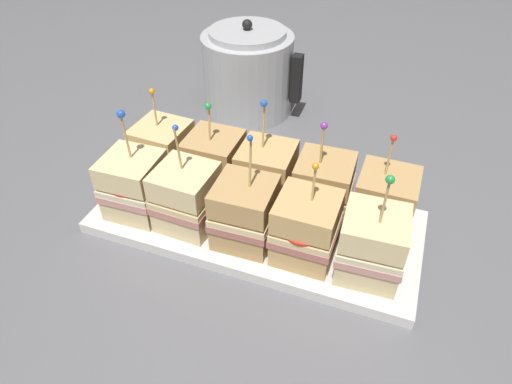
# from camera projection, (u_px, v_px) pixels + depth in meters

# --- Properties ---
(ground_plane) EXTENTS (6.00, 6.00, 0.00)m
(ground_plane) POSITION_uv_depth(u_px,v_px,m) (256.00, 226.00, 0.72)
(ground_plane) COLOR slate
(serving_platter) EXTENTS (0.50, 0.22, 0.02)m
(serving_platter) POSITION_uv_depth(u_px,v_px,m) (256.00, 222.00, 0.72)
(serving_platter) COLOR silver
(serving_platter) RESTS_ON ground_plane
(sandwich_front_far_left) EXTENTS (0.09, 0.09, 0.18)m
(sandwich_front_far_left) POSITION_uv_depth(u_px,v_px,m) (134.00, 185.00, 0.69)
(sandwich_front_far_left) COLOR beige
(sandwich_front_far_left) RESTS_ON serving_platter
(sandwich_front_left) EXTENTS (0.09, 0.09, 0.17)m
(sandwich_front_left) POSITION_uv_depth(u_px,v_px,m) (186.00, 198.00, 0.67)
(sandwich_front_left) COLOR beige
(sandwich_front_left) RESTS_ON serving_platter
(sandwich_front_center) EXTENTS (0.09, 0.09, 0.18)m
(sandwich_front_center) POSITION_uv_depth(u_px,v_px,m) (246.00, 213.00, 0.65)
(sandwich_front_center) COLOR tan
(sandwich_front_center) RESTS_ON serving_platter
(sandwich_front_right) EXTENTS (0.09, 0.09, 0.16)m
(sandwich_front_right) POSITION_uv_depth(u_px,v_px,m) (306.00, 229.00, 0.62)
(sandwich_front_right) COLOR tan
(sandwich_front_right) RESTS_ON serving_platter
(sandwich_front_far_right) EXTENTS (0.09, 0.09, 0.17)m
(sandwich_front_far_right) POSITION_uv_depth(u_px,v_px,m) (372.00, 245.00, 0.60)
(sandwich_front_far_right) COLOR beige
(sandwich_front_far_right) RESTS_ON serving_platter
(sandwich_back_far_left) EXTENTS (0.09, 0.09, 0.16)m
(sandwich_back_far_left) POSITION_uv_depth(u_px,v_px,m) (163.00, 152.00, 0.76)
(sandwich_back_far_left) COLOR #DBB77A
(sandwich_back_far_left) RESTS_ON serving_platter
(sandwich_back_left) EXTENTS (0.09, 0.09, 0.16)m
(sandwich_back_left) POSITION_uv_depth(u_px,v_px,m) (215.00, 163.00, 0.74)
(sandwich_back_left) COLOR tan
(sandwich_back_left) RESTS_ON serving_platter
(sandwich_back_center) EXTENTS (0.09, 0.09, 0.18)m
(sandwich_back_center) POSITION_uv_depth(u_px,v_px,m) (266.00, 175.00, 0.71)
(sandwich_back_center) COLOR tan
(sandwich_back_center) RESTS_ON serving_platter
(sandwich_back_right) EXTENTS (0.09, 0.09, 0.17)m
(sandwich_back_right) POSITION_uv_depth(u_px,v_px,m) (323.00, 189.00, 0.69)
(sandwich_back_right) COLOR tan
(sandwich_back_right) RESTS_ON serving_platter
(sandwich_back_far_right) EXTENTS (0.09, 0.09, 0.16)m
(sandwich_back_far_right) POSITION_uv_depth(u_px,v_px,m) (384.00, 203.00, 0.66)
(sandwich_back_far_right) COLOR tan
(sandwich_back_far_right) RESTS_ON serving_platter
(kettle_steel) EXTENTS (0.21, 0.19, 0.20)m
(kettle_steel) POSITION_uv_depth(u_px,v_px,m) (248.00, 72.00, 0.95)
(kettle_steel) COLOR #B7BABF
(kettle_steel) RESTS_ON ground_plane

